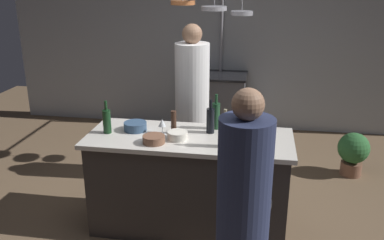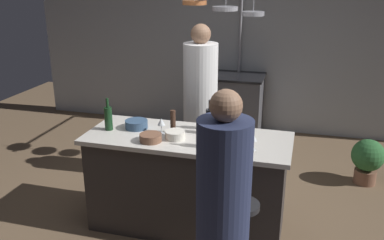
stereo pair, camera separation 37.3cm
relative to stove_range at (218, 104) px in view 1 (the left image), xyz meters
The scene contains 20 objects.
ground_plane 2.49m from the stove_range, 90.00° to the right, with size 9.00×9.00×0.00m, color brown.
back_wall 0.94m from the stove_range, 90.00° to the left, with size 6.40×0.16×2.60m, color #9EA3A8.
kitchen_island 2.45m from the stove_range, 90.00° to the right, with size 1.80×0.72×0.90m.
stove_range is the anchor object (origin of this frame).
chef 1.52m from the stove_range, 95.36° to the right, with size 0.37×0.37×1.76m.
bar_stool_right 3.13m from the stove_range, 79.16° to the right, with size 0.28×0.28×0.68m.
guest_right 3.50m from the stove_range, 81.38° to the right, with size 0.34×0.34×1.62m.
overhead_pot_rack 1.43m from the stove_range, 89.51° to the right, with size 0.90×1.56×2.17m.
potted_plant 2.03m from the stove_range, 32.96° to the right, with size 0.36×0.36×0.52m.
pepper_mill 2.47m from the stove_range, 93.50° to the right, with size 0.05×0.05×0.21m, color #382319.
wine_bottle_white 2.71m from the stove_range, 82.95° to the right, with size 0.07×0.07×0.32m.
wine_bottle_green 2.30m from the stove_range, 84.68° to the right, with size 0.07×0.07×0.33m.
wine_bottle_dark 2.40m from the stove_range, 85.82° to the right, with size 0.07×0.07×0.31m.
wine_bottle_red 2.65m from the stove_range, 106.44° to the right, with size 0.07×0.07×0.30m.
wine_glass_by_chef 2.72m from the stove_range, 77.27° to the right, with size 0.07×0.07×0.15m.
wine_glass_near_right_guest 2.51m from the stove_range, 79.15° to the right, with size 0.07×0.07×0.15m.
wine_glass_near_left_guest 2.52m from the stove_range, 95.57° to the right, with size 0.07×0.07×0.15m.
mixing_bowl_blue 2.48m from the stove_range, 102.02° to the right, with size 0.21×0.21×0.08m, color #334C6B.
mixing_bowl_ceramic 2.58m from the stove_range, 91.97° to the right, with size 0.17×0.17×0.07m, color silver.
mixing_bowl_wooden 2.70m from the stove_range, 95.77° to the right, with size 0.19×0.19×0.07m, color brown.
Camera 1 is at (0.58, -3.32, 2.24)m, focal length 38.90 mm.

